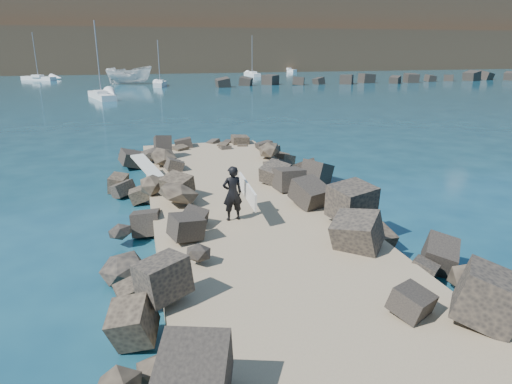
{
  "coord_description": "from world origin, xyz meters",
  "views": [
    {
      "loc": [
        -3.27,
        -13.38,
        5.59
      ],
      "look_at": [
        0.0,
        -1.0,
        1.5
      ],
      "focal_mm": 32.0,
      "sensor_mm": 36.0,
      "label": 1
    }
  ],
  "objects_px": {
    "surfboard_resting": "(147,169)",
    "sailboat_e": "(38,78)",
    "boat_imported": "(129,75)",
    "surfer_with_board": "(235,193)"
  },
  "relations": [
    {
      "from": "sailboat_e",
      "to": "boat_imported",
      "type": "bearing_deg",
      "value": -39.33
    },
    {
      "from": "surfboard_resting",
      "to": "boat_imported",
      "type": "distance_m",
      "value": 58.38
    },
    {
      "from": "boat_imported",
      "to": "sailboat_e",
      "type": "bearing_deg",
      "value": 58.32
    },
    {
      "from": "boat_imported",
      "to": "surfer_with_board",
      "type": "height_order",
      "value": "boat_imported"
    },
    {
      "from": "boat_imported",
      "to": "surfer_with_board",
      "type": "bearing_deg",
      "value": -169.56
    },
    {
      "from": "boat_imported",
      "to": "sailboat_e",
      "type": "relative_size",
      "value": 0.87
    },
    {
      "from": "boat_imported",
      "to": "sailboat_e",
      "type": "distance_m",
      "value": 20.0
    },
    {
      "from": "surfboard_resting",
      "to": "surfer_with_board",
      "type": "xyz_separation_m",
      "value": [
        2.4,
        -5.12,
        0.41
      ]
    },
    {
      "from": "surfboard_resting",
      "to": "surfer_with_board",
      "type": "bearing_deg",
      "value": -83.98
    },
    {
      "from": "surfboard_resting",
      "to": "sailboat_e",
      "type": "bearing_deg",
      "value": 83.75
    }
  ]
}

